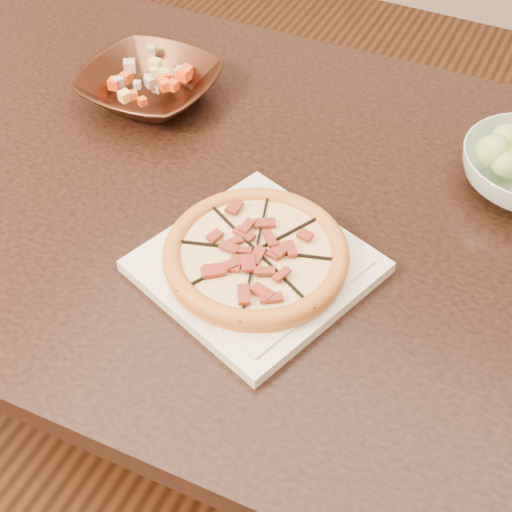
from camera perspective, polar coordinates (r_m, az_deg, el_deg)
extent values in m
cube|color=#472612|center=(1.73, -0.77, -11.77)|extent=(4.00, 4.00, 0.02)
cube|color=black|center=(1.10, -2.75, 5.13)|extent=(1.42, 0.95, 0.04)
cylinder|color=black|center=(1.86, -13.88, 8.75)|extent=(0.07, 0.07, 0.71)
cube|color=beige|center=(0.95, 0.00, -0.86)|extent=(0.34, 0.34, 0.02)
cube|color=beige|center=(0.95, 0.00, -0.41)|extent=(0.28, 0.28, 0.00)
cylinder|color=orange|center=(0.94, 0.00, -0.08)|extent=(0.24, 0.24, 0.01)
torus|color=orange|center=(0.93, 0.00, 0.25)|extent=(0.25, 0.25, 0.02)
cylinder|color=#F7E78B|center=(0.93, 0.00, 0.21)|extent=(0.20, 0.20, 0.01)
cube|color=black|center=(0.93, 0.00, 0.42)|extent=(0.07, 0.23, 0.01)
cube|color=black|center=(0.93, 0.00, 0.42)|extent=(0.22, 0.12, 0.01)
cube|color=black|center=(0.93, 0.00, 0.42)|extent=(0.23, 0.07, 0.01)
cube|color=black|center=(0.93, 0.00, 0.42)|extent=(0.12, 0.22, 0.01)
cube|color=maroon|center=(0.93, 1.07, 0.42)|extent=(0.03, 0.02, 0.00)
cube|color=maroon|center=(0.93, 2.46, 0.73)|extent=(0.03, 0.02, 0.00)
cube|color=maroon|center=(0.95, 3.57, 1.53)|extent=(0.03, 0.03, 0.00)
cube|color=maroon|center=(0.94, 1.20, 1.18)|extent=(0.02, 0.03, 0.00)
cube|color=maroon|center=(0.95, 1.78, 2.13)|extent=(0.02, 0.03, 0.00)
cube|color=maroon|center=(0.97, 1.68, 3.26)|extent=(0.01, 0.02, 0.00)
cube|color=maroon|center=(0.95, 0.30, 1.89)|extent=(0.02, 0.03, 0.00)
cube|color=maroon|center=(0.97, -0.33, 2.84)|extent=(0.02, 0.03, 0.00)
cube|color=maroon|center=(0.98, -1.60, 3.57)|extent=(0.03, 0.03, 0.00)
cube|color=maroon|center=(0.95, -1.34, 1.88)|extent=(0.03, 0.02, 0.00)
cube|color=maroon|center=(0.96, -2.82, 2.20)|extent=(0.03, 0.02, 0.00)
cube|color=maroon|center=(0.94, -1.22, 0.94)|extent=(0.02, 0.01, 0.00)
cube|color=maroon|center=(0.93, -2.70, 0.86)|extent=(0.03, 0.02, 0.00)
cube|color=maroon|center=(0.93, -4.14, 0.24)|extent=(0.03, 0.02, 0.00)
cube|color=maroon|center=(0.92, -1.66, 0.09)|extent=(0.03, 0.03, 0.00)
cube|color=maroon|center=(0.91, -2.62, -0.83)|extent=(0.02, 0.03, 0.00)
cube|color=maroon|center=(0.89, -3.00, -2.13)|extent=(0.02, 0.03, 0.00)
cube|color=maroon|center=(0.91, -0.91, -0.93)|extent=(0.01, 0.02, 0.00)
cube|color=maroon|center=(0.89, -0.59, -2.13)|extent=(0.02, 0.03, 0.00)
cube|color=maroon|center=(0.92, 0.12, -0.33)|extent=(0.02, 0.03, 0.00)
cube|color=maroon|center=(0.90, 0.95, -1.26)|extent=(0.03, 0.03, 0.00)
cube|color=maroon|center=(0.89, 2.44, -1.89)|extent=(0.03, 0.02, 0.00)
cube|color=maroon|center=(0.92, 1.27, -0.20)|extent=(0.03, 0.02, 0.00)
cube|color=maroon|center=(0.92, 2.79, -0.36)|extent=(0.02, 0.01, 0.00)
imported|color=#402216|center=(1.26, -8.45, 13.32)|extent=(0.23, 0.23, 0.06)
cube|color=tan|center=(1.24, -8.67, 14.92)|extent=(0.03, 0.03, 0.03)
cube|color=#EA4810|center=(1.23, -7.97, 14.88)|extent=(0.03, 0.03, 0.03)
cube|color=#ECD65A|center=(1.24, -7.22, 15.03)|extent=(0.03, 0.03, 0.03)
cube|color=tan|center=(1.25, -6.58, 15.38)|extent=(0.03, 0.03, 0.03)
cube|color=#EA4810|center=(1.24, -8.32, 15.05)|extent=(0.03, 0.03, 0.03)
cube|color=#ECD65A|center=(1.25, -7.89, 15.40)|extent=(0.03, 0.03, 0.03)
cube|color=tan|center=(1.27, -7.81, 15.81)|extent=(0.03, 0.03, 0.03)
cube|color=#EA4810|center=(1.24, -8.65, 14.96)|extent=(0.03, 0.03, 0.03)
cube|color=#ECD65A|center=(1.25, -8.71, 15.32)|extent=(0.03, 0.03, 0.03)
cube|color=tan|center=(1.26, -9.14, 15.60)|extent=(0.03, 0.03, 0.03)
cube|color=#EA4810|center=(1.27, -9.90, 15.73)|extent=(0.03, 0.03, 0.03)
cube|color=#ECD65A|center=(1.24, -9.03, 15.04)|extent=(0.03, 0.03, 0.03)
cube|color=tan|center=(1.25, -9.75, 15.07)|extent=(0.03, 0.03, 0.03)
cube|color=#EA4810|center=(1.25, -10.55, 14.89)|extent=(0.03, 0.03, 0.03)
cube|color=#ECD65A|center=(1.24, -8.82, 14.90)|extent=(0.03, 0.03, 0.03)
cube|color=tan|center=(1.23, -9.47, 14.68)|extent=(0.03, 0.03, 0.03)
cube|color=#EA4810|center=(1.22, -9.93, 14.29)|extent=(0.03, 0.03, 0.03)
cube|color=#ECD65A|center=(1.21, -10.06, 13.81)|extent=(0.03, 0.03, 0.03)
cube|color=tan|center=(1.23, -8.86, 14.64)|extent=(0.03, 0.03, 0.03)
cube|color=#EA4810|center=(1.21, -8.78, 14.25)|extent=(0.03, 0.03, 0.03)
cube|color=#ECD65A|center=(1.20, -8.29, 13.93)|extent=(0.03, 0.03, 0.03)
cube|color=tan|center=(1.23, -8.57, 14.83)|extent=(0.03, 0.03, 0.03)
cube|color=#EA4810|center=(1.22, -8.03, 14.62)|extent=(0.03, 0.03, 0.03)
sphere|color=#C0E477|center=(1.11, 19.81, 9.22)|extent=(0.04, 0.04, 0.04)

